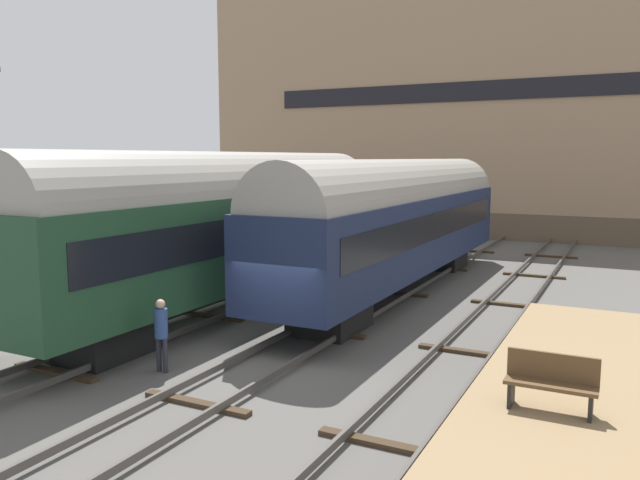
{
  "coord_description": "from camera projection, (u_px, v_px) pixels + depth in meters",
  "views": [
    {
      "loc": [
        7.91,
        -12.94,
        5.14
      ],
      "look_at": [
        -2.1,
        6.87,
        2.2
      ],
      "focal_mm": 35.0,
      "sensor_mm": 36.0,
      "label": 1
    }
  ],
  "objects": [
    {
      "name": "person_worker",
      "position": [
        161.0,
        328.0,
        14.91
      ],
      "size": [
        0.32,
        0.32,
        1.79
      ],
      "color": "#282833",
      "rests_on": "ground"
    },
    {
      "name": "train_car_navy",
      "position": [
        400.0,
        217.0,
        23.64
      ],
      "size": [
        2.99,
        18.61,
        5.08
      ],
      "color": "black",
      "rests_on": "ground"
    },
    {
      "name": "track_right",
      "position": [
        434.0,
        385.0,
        13.76
      ],
      "size": [
        2.6,
        60.0,
        0.26
      ],
      "color": "#4C4742",
      "rests_on": "ground"
    },
    {
      "name": "track_middle",
      "position": [
        271.0,
        358.0,
        15.64
      ],
      "size": [
        2.6,
        60.0,
        0.26
      ],
      "color": "#4C4742",
      "rests_on": "ground"
    },
    {
      "name": "warehouse_building",
      "position": [
        494.0,
        112.0,
        44.64
      ],
      "size": [
        38.7,
        13.01,
        16.83
      ],
      "color": "brown",
      "rests_on": "ground"
    },
    {
      "name": "station_platform",
      "position": [
        571.0,
        379.0,
        11.57
      ],
      "size": [
        3.07,
        11.27,
        1.15
      ],
      "color": "#8C704C",
      "rests_on": "ground"
    },
    {
      "name": "ground_plane",
      "position": [
        271.0,
        364.0,
        15.66
      ],
      "size": [
        200.0,
        200.0,
        0.0
      ],
      "primitive_type": "plane",
      "color": "#56544F"
    },
    {
      "name": "track_left",
      "position": [
        143.0,
        337.0,
        17.52
      ],
      "size": [
        2.6,
        60.0,
        0.26
      ],
      "color": "#4C4742",
      "rests_on": "ground"
    },
    {
      "name": "bench",
      "position": [
        551.0,
        380.0,
        9.86
      ],
      "size": [
        1.4,
        0.4,
        0.91
      ],
      "color": "brown",
      "rests_on": "station_platform"
    },
    {
      "name": "train_car_green",
      "position": [
        230.0,
        221.0,
        20.93
      ],
      "size": [
        2.98,
        17.46,
        5.33
      ],
      "color": "black",
      "rests_on": "ground"
    }
  ]
}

